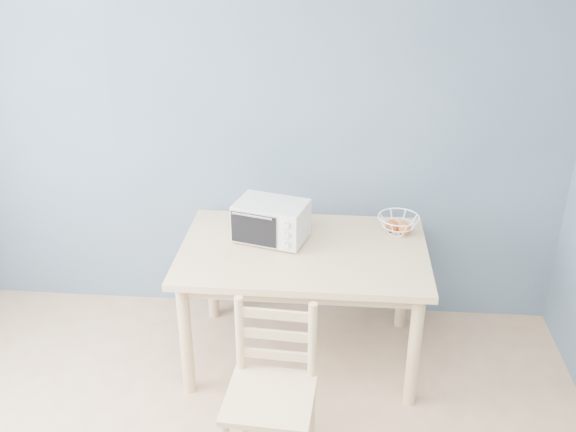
# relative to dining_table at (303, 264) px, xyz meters

# --- Properties ---
(room) EXTENTS (4.01, 4.51, 2.61)m
(room) POSITION_rel_dining_table_xyz_m (-0.41, -1.70, 0.65)
(room) COLOR tan
(room) RESTS_ON ground
(dining_table) EXTENTS (1.40, 0.90, 0.75)m
(dining_table) POSITION_rel_dining_table_xyz_m (0.00, 0.00, 0.00)
(dining_table) COLOR tan
(dining_table) RESTS_ON ground
(toaster_oven) EXTENTS (0.46, 0.37, 0.23)m
(toaster_oven) POSITION_rel_dining_table_xyz_m (-0.21, 0.09, 0.22)
(toaster_oven) COLOR beige
(toaster_oven) RESTS_ON dining_table
(fruit_basket) EXTENTS (0.32, 0.32, 0.11)m
(fruit_basket) POSITION_rel_dining_table_xyz_m (0.54, 0.24, 0.16)
(fruit_basket) COLOR white
(fruit_basket) RESTS_ON dining_table
(dining_chair) EXTENTS (0.43, 0.43, 0.87)m
(dining_chair) POSITION_rel_dining_table_xyz_m (-0.09, -0.85, -0.22)
(dining_chair) COLOR tan
(dining_chair) RESTS_ON ground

